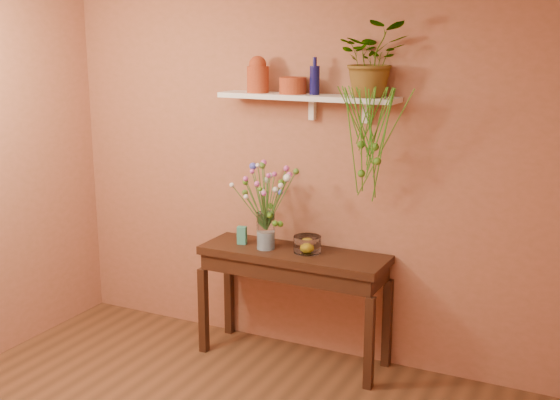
{
  "coord_description": "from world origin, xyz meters",
  "views": [
    {
      "loc": [
        2.08,
        -2.65,
        2.36
      ],
      "look_at": [
        0.0,
        1.55,
        1.25
      ],
      "focal_mm": 45.68,
      "sensor_mm": 36.0,
      "label": 1
    }
  ],
  "objects_px": {
    "blue_bottle": "(315,79)",
    "sideboard": "(293,267)",
    "glass_vase": "(266,233)",
    "bouquet": "(268,189)",
    "terracotta_jug": "(258,75)",
    "glass_bowl": "(307,245)",
    "spider_plant": "(373,59)"
  },
  "relations": [
    {
      "from": "glass_vase",
      "to": "bouquet",
      "type": "relative_size",
      "value": 0.54
    },
    {
      "from": "terracotta_jug",
      "to": "blue_bottle",
      "type": "relative_size",
      "value": 1.01
    },
    {
      "from": "sideboard",
      "to": "spider_plant",
      "type": "bearing_deg",
      "value": 14.44
    },
    {
      "from": "spider_plant",
      "to": "bouquet",
      "type": "bearing_deg",
      "value": -167.18
    },
    {
      "from": "glass_bowl",
      "to": "bouquet",
      "type": "bearing_deg",
      "value": -171.45
    },
    {
      "from": "bouquet",
      "to": "terracotta_jug",
      "type": "bearing_deg",
      "value": 140.27
    },
    {
      "from": "spider_plant",
      "to": "glass_bowl",
      "type": "xyz_separation_m",
      "value": [
        -0.41,
        -0.11,
        -1.3
      ]
    },
    {
      "from": "sideboard",
      "to": "bouquet",
      "type": "relative_size",
      "value": 2.72
    },
    {
      "from": "spider_plant",
      "to": "glass_bowl",
      "type": "relative_size",
      "value": 2.53
    },
    {
      "from": "terracotta_jug",
      "to": "blue_bottle",
      "type": "bearing_deg",
      "value": 4.01
    },
    {
      "from": "terracotta_jug",
      "to": "blue_bottle",
      "type": "distance_m",
      "value": 0.43
    },
    {
      "from": "blue_bottle",
      "to": "sideboard",
      "type": "bearing_deg",
      "value": -129.76
    },
    {
      "from": "blue_bottle",
      "to": "glass_bowl",
      "type": "xyz_separation_m",
      "value": [
        0.0,
        -0.1,
        -1.16
      ]
    },
    {
      "from": "spider_plant",
      "to": "glass_bowl",
      "type": "bearing_deg",
      "value": -164.24
    },
    {
      "from": "sideboard",
      "to": "spider_plant",
      "type": "height_order",
      "value": "spider_plant"
    },
    {
      "from": "glass_vase",
      "to": "spider_plant",
      "type": "bearing_deg",
      "value": 13.35
    },
    {
      "from": "glass_vase",
      "to": "glass_bowl",
      "type": "xyz_separation_m",
      "value": [
        0.3,
        0.05,
        -0.06
      ]
    },
    {
      "from": "glass_bowl",
      "to": "blue_bottle",
      "type": "bearing_deg",
      "value": 91.25
    },
    {
      "from": "sideboard",
      "to": "spider_plant",
      "type": "relative_size",
      "value": 2.76
    },
    {
      "from": "terracotta_jug",
      "to": "glass_bowl",
      "type": "height_order",
      "value": "terracotta_jug"
    },
    {
      "from": "glass_vase",
      "to": "sideboard",
      "type": "bearing_deg",
      "value": 10.58
    },
    {
      "from": "blue_bottle",
      "to": "spider_plant",
      "type": "xyz_separation_m",
      "value": [
        0.41,
        0.01,
        0.14
      ]
    },
    {
      "from": "blue_bottle",
      "to": "glass_vase",
      "type": "height_order",
      "value": "blue_bottle"
    },
    {
      "from": "sideboard",
      "to": "bouquet",
      "type": "xyz_separation_m",
      "value": [
        -0.19,
        -0.03,
        0.56
      ]
    },
    {
      "from": "glass_vase",
      "to": "glass_bowl",
      "type": "distance_m",
      "value": 0.31
    },
    {
      "from": "spider_plant",
      "to": "terracotta_jug",
      "type": "bearing_deg",
      "value": -177.1
    },
    {
      "from": "spider_plant",
      "to": "blue_bottle",
      "type": "bearing_deg",
      "value": -178.26
    },
    {
      "from": "sideboard",
      "to": "glass_bowl",
      "type": "xyz_separation_m",
      "value": [
        0.1,
        0.02,
        0.17
      ]
    },
    {
      "from": "blue_bottle",
      "to": "glass_vase",
      "type": "bearing_deg",
      "value": -152.65
    },
    {
      "from": "terracotta_jug",
      "to": "glass_vase",
      "type": "bearing_deg",
      "value": -45.59
    },
    {
      "from": "spider_plant",
      "to": "glass_vase",
      "type": "relative_size",
      "value": 1.83
    },
    {
      "from": "sideboard",
      "to": "terracotta_jug",
      "type": "bearing_deg",
      "value": 164.9
    }
  ]
}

